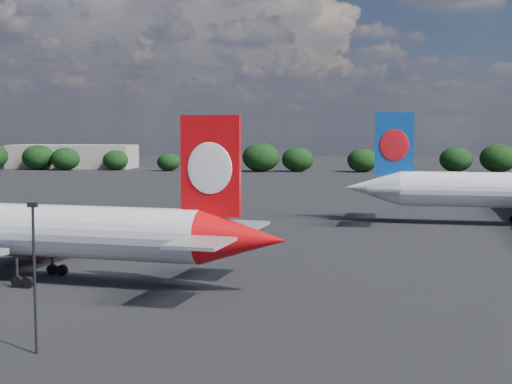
{
  "coord_description": "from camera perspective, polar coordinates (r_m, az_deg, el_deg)",
  "views": [
    {
      "loc": [
        21.66,
        -45.46,
        13.02
      ],
      "look_at": [
        16.0,
        12.0,
        8.0
      ],
      "focal_mm": 50.0,
      "sensor_mm": 36.0,
      "label": 1
    }
  ],
  "objects": [
    {
      "name": "qantas_airliner",
      "position": [
        64.39,
        -17.51,
        -3.02
      ],
      "size": [
        43.45,
        41.48,
        14.21
      ],
      "color": "white",
      "rests_on": "ground"
    },
    {
      "name": "billboard_yellow",
      "position": [
        227.85,
        3.2,
        2.66
      ],
      "size": [
        5.0,
        0.3,
        5.5
      ],
      "color": "gold",
      "rests_on": "ground"
    },
    {
      "name": "ground",
      "position": [
        108.45,
        -5.94,
        -1.95
      ],
      "size": [
        500.0,
        500.0,
        0.0
      ],
      "primitive_type": "plane",
      "color": "black",
      "rests_on": "ground"
    },
    {
      "name": "apron_lamp_post",
      "position": [
        43.35,
        -17.32,
        -5.82
      ],
      "size": [
        0.55,
        0.3,
        8.89
      ],
      "color": "black",
      "rests_on": "ground"
    },
    {
      "name": "terminal_building",
      "position": [
        252.94,
        -14.43,
        2.77
      ],
      "size": [
        42.0,
        16.0,
        8.0
      ],
      "color": "gray",
      "rests_on": "ground"
    },
    {
      "name": "horizon_treeline",
      "position": [
        225.43,
        0.48,
        2.67
      ],
      "size": [
        204.4,
        14.22,
        9.11
      ],
      "color": "black",
      "rests_on": "ground"
    },
    {
      "name": "highway_sign",
      "position": [
        225.2,
        -4.53,
        2.44
      ],
      "size": [
        6.0,
        0.3,
        4.5
      ],
      "color": "#125D25",
      "rests_on": "ground"
    }
  ]
}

